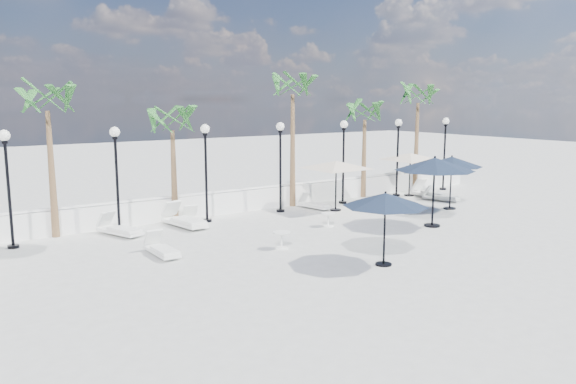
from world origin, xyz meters
TOP-DOWN VIEW (x-y plane):
  - ground at (0.00, 0.00)m, footprint 100.00×100.00m
  - balustrade at (0.00, 7.50)m, footprint 26.00×0.30m
  - lamppost_0 at (-10.50, 6.50)m, footprint 0.36×0.36m
  - lamppost_1 at (-7.00, 6.50)m, footprint 0.36×0.36m
  - lamppost_2 at (-3.50, 6.50)m, footprint 0.36×0.36m
  - lamppost_3 at (0.00, 6.50)m, footprint 0.36×0.36m
  - lamppost_4 at (3.50, 6.50)m, footprint 0.36×0.36m
  - lamppost_5 at (7.00, 6.50)m, footprint 0.36×0.36m
  - lamppost_6 at (10.50, 6.50)m, footprint 0.36×0.36m
  - palm_0 at (-9.00, 7.30)m, footprint 2.60×2.60m
  - palm_1 at (-4.50, 7.30)m, footprint 2.60×2.60m
  - palm_2 at (1.20, 7.30)m, footprint 2.60×2.60m
  - palm_3 at (5.50, 7.30)m, footprint 2.60×2.60m
  - palm_4 at (9.20, 7.30)m, footprint 2.60×2.60m
  - lounger_0 at (-7.09, 6.22)m, footprint 1.24×2.00m
  - lounger_1 at (-4.66, 6.15)m, footprint 1.04×2.26m
  - lounger_2 at (-6.87, 2.89)m, footprint 0.57×1.72m
  - lounger_3 at (-4.27, 5.99)m, footprint 0.87×1.84m
  - lounger_4 at (1.60, 6.22)m, footprint 0.84×1.71m
  - lounger_5 at (7.99, 5.14)m, footprint 0.79×2.12m
  - lounger_6 at (7.74, 4.32)m, footprint 1.09×1.80m
  - side_table_1 at (-3.36, 1.43)m, footprint 0.58×0.58m
  - side_table_2 at (-0.10, 3.09)m, footprint 0.54×0.54m
  - parasol_navy_left at (-1.93, -1.76)m, footprint 2.48×2.48m
  - parasol_navy_mid at (6.51, 2.77)m, footprint 2.66×2.66m
  - parasol_navy_right at (3.19, 0.87)m, footprint 3.01×3.01m
  - parasol_cream_sq_a at (2.13, 5.36)m, footprint 4.75×4.75m
  - parasol_cream_sq_b at (7.59, 6.20)m, footprint 4.61×4.61m

SIDE VIEW (x-z plane):
  - ground at x=0.00m, z-range 0.00..0.00m
  - lounger_4 at x=1.60m, z-range -0.10..0.51m
  - lounger_2 at x=-6.87m, z-range -0.11..0.54m
  - lounger_6 at x=7.74m, z-range -0.11..0.54m
  - lounger_3 at x=-4.27m, z-range -0.11..0.55m
  - lounger_0 at x=-7.09m, z-range -0.12..0.60m
  - lounger_5 at x=7.99m, z-range -0.13..0.66m
  - lounger_1 at x=-4.66m, z-range -0.13..0.68m
  - side_table_2 at x=-0.10m, z-range 0.05..0.58m
  - side_table_1 at x=-3.36m, z-range 0.06..0.62m
  - balustrade at x=0.00m, z-range -0.04..0.97m
  - parasol_navy_left at x=-1.93m, z-range 0.84..3.03m
  - parasol_navy_mid at x=6.51m, z-range 0.90..3.28m
  - parasol_cream_sq_b at x=7.59m, z-range 0.98..3.29m
  - parasol_cream_sq_a at x=2.13m, z-range 0.99..3.33m
  - parasol_navy_right at x=3.19m, z-range 1.02..3.72m
  - lamppost_0 at x=-10.50m, z-range 0.57..4.41m
  - lamppost_1 at x=-7.00m, z-range 0.57..4.41m
  - lamppost_2 at x=-3.50m, z-range 0.57..4.41m
  - lamppost_3 at x=0.00m, z-range 0.57..4.41m
  - lamppost_4 at x=3.50m, z-range 0.57..4.41m
  - lamppost_5 at x=7.00m, z-range 0.57..4.41m
  - lamppost_6 at x=10.50m, z-range 0.57..4.41m
  - palm_1 at x=-4.50m, z-range 1.40..6.10m
  - palm_3 at x=5.50m, z-range 1.50..6.40m
  - palm_0 at x=-9.00m, z-range 1.78..7.28m
  - palm_4 at x=9.20m, z-range 1.88..7.58m
  - palm_2 at x=1.20m, z-range 2.07..8.17m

